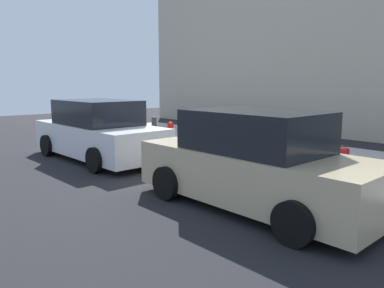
# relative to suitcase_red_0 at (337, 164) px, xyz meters

# --- Properties ---
(ground_plane) EXTENTS (40.00, 40.00, 0.00)m
(ground_plane) POSITION_rel_suitcase_red_0_xyz_m (3.30, 0.80, -0.49)
(ground_plane) COLOR black
(sidewalk_curb) EXTENTS (18.00, 5.00, 0.14)m
(sidewalk_curb) POSITION_rel_suitcase_red_0_xyz_m (3.30, -1.70, -0.42)
(sidewalk_curb) COLOR #ADA89E
(sidewalk_curb) RESTS_ON ground_plane
(building_facade_sidewalk_side) EXTENTS (24.00, 3.00, 9.40)m
(building_facade_sidewalk_side) POSITION_rel_suitcase_red_0_xyz_m (3.30, -8.18, 4.21)
(building_facade_sidewalk_side) COLOR #B2A893
(building_facade_sidewalk_side) RESTS_ON ground_plane
(suitcase_red_0) EXTENTS (0.44, 0.19, 0.75)m
(suitcase_red_0) POSITION_rel_suitcase_red_0_xyz_m (0.00, 0.00, 0.00)
(suitcase_red_0) COLOR red
(suitcase_red_0) RESTS_ON sidewalk_curb
(suitcase_teal_1) EXTENTS (0.46, 0.29, 1.01)m
(suitcase_teal_1) POSITION_rel_suitcase_red_0_xyz_m (0.56, 0.14, 0.03)
(suitcase_teal_1) COLOR #0F606B
(suitcase_teal_1) RESTS_ON sidewalk_curb
(suitcase_navy_2) EXTENTS (0.38, 0.19, 0.73)m
(suitcase_navy_2) POSITION_rel_suitcase_red_0_xyz_m (1.08, 0.03, -0.01)
(suitcase_navy_2) COLOR navy
(suitcase_navy_2) RESTS_ON sidewalk_curb
(suitcase_black_3) EXTENTS (0.43, 0.26, 1.05)m
(suitcase_black_3) POSITION_rel_suitcase_red_0_xyz_m (1.59, 0.06, 0.04)
(suitcase_black_3) COLOR black
(suitcase_black_3) RESTS_ON sidewalk_curb
(suitcase_olive_4) EXTENTS (0.44, 0.26, 0.75)m
(suitcase_olive_4) POSITION_rel_suitcase_red_0_xyz_m (2.13, 0.09, -0.00)
(suitcase_olive_4) COLOR #59601E
(suitcase_olive_4) RESTS_ON sidewalk_curb
(suitcase_maroon_5) EXTENTS (0.40, 0.21, 0.88)m
(suitcase_maroon_5) POSITION_rel_suitcase_red_0_xyz_m (2.67, 0.04, -0.04)
(suitcase_maroon_5) COLOR maroon
(suitcase_maroon_5) RESTS_ON sidewalk_curb
(suitcase_silver_6) EXTENTS (0.36, 0.25, 0.96)m
(suitcase_silver_6) POSITION_rel_suitcase_red_0_xyz_m (3.16, 0.01, 0.01)
(suitcase_silver_6) COLOR #9EA0A8
(suitcase_silver_6) RESTS_ON sidewalk_curb
(suitcase_red_7) EXTENTS (0.46, 0.28, 0.67)m
(suitcase_red_7) POSITION_rel_suitcase_red_0_xyz_m (3.68, 0.04, -0.04)
(suitcase_red_7) COLOR red
(suitcase_red_7) RESTS_ON sidewalk_curb
(suitcase_teal_8) EXTENTS (0.39, 0.25, 0.69)m
(suitcase_teal_8) POSITION_rel_suitcase_red_0_xyz_m (4.21, 0.00, -0.03)
(suitcase_teal_8) COLOR #0F606B
(suitcase_teal_8) RESTS_ON sidewalk_curb
(suitcase_navy_9) EXTENTS (0.47, 0.23, 0.82)m
(suitcase_navy_9) POSITION_rel_suitcase_red_0_xyz_m (4.75, 0.03, -0.09)
(suitcase_navy_9) COLOR navy
(suitcase_navy_9) RESTS_ON sidewalk_curb
(fire_hydrant) EXTENTS (0.39, 0.21, 0.81)m
(fire_hydrant) POSITION_rel_suitcase_red_0_xyz_m (5.63, 0.08, 0.08)
(fire_hydrant) COLOR red
(fire_hydrant) RESTS_ON sidewalk_curb
(bollard_post) EXTENTS (0.17, 0.17, 0.93)m
(bollard_post) POSITION_rel_suitcase_red_0_xyz_m (6.32, 0.23, 0.12)
(bollard_post) COLOR #333338
(bollard_post) RESTS_ON sidewalk_curb
(parked_car_beige_0) EXTENTS (4.49, 1.97, 1.72)m
(parked_car_beige_0) POSITION_rel_suitcase_red_0_xyz_m (0.28, 2.44, 0.31)
(parked_car_beige_0) COLOR tan
(parked_car_beige_0) RESTS_ON ground_plane
(parked_car_white_1) EXTENTS (4.81, 2.11, 1.71)m
(parked_car_white_1) POSITION_rel_suitcase_red_0_xyz_m (6.01, 2.44, 0.31)
(parked_car_white_1) COLOR silver
(parked_car_white_1) RESTS_ON ground_plane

